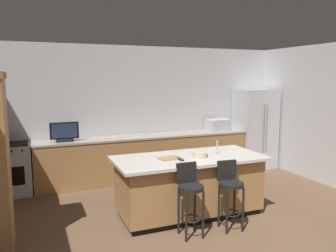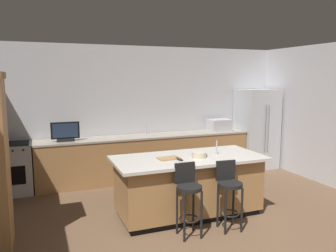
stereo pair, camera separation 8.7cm
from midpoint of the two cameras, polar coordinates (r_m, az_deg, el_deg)
The scene contains 16 objects.
wall_back at distance 7.32m, azimuth -3.74°, elevation 2.47°, with size 6.73×0.12×2.77m, color #BCBCC1.
wall_right at distance 7.21m, azimuth 26.87°, elevation 1.52°, with size 0.12×4.73×2.77m, color #BCBCC1.
counter_back at distance 7.10m, azimuth -3.14°, elevation -5.27°, with size 4.47×0.62×0.92m.
kitchen_island at distance 5.29m, azimuth 3.95°, elevation -9.96°, with size 2.30×1.06×0.92m.
refrigerator at distance 8.18m, azimuth 15.04°, elevation -0.44°, with size 0.87×0.74×1.85m.
range_oven at distance 6.79m, azimuth -24.85°, elevation -6.61°, with size 0.76×0.63×0.94m.
microwave at distance 7.68m, azimuth 9.00°, elevation 0.16°, with size 0.48×0.36×0.26m, color #B7BABF.
tv_monitor at distance 6.61m, azimuth -16.65°, elevation -1.05°, with size 0.52×0.16×0.37m.
sink_faucet_back at distance 7.08m, azimuth -3.37°, elevation -0.52°, with size 0.02×0.02×0.24m, color #B2B2B7.
sink_faucet_island at distance 5.36m, azimuth 8.69°, elevation -3.61°, with size 0.02×0.02×0.22m, color #B2B2B7.
bar_stool_left at distance 4.58m, azimuth 3.99°, elevation -11.29°, with size 0.34×0.34×0.98m.
bar_stool_right at distance 4.85m, azimuth 10.79°, elevation -10.51°, with size 0.34×0.35×0.96m.
fruit_bowl at distance 5.12m, azimuth 5.77°, elevation -4.89°, with size 0.22×0.22×0.09m, color beige.
cell_phone at distance 5.30m, azimuth 6.69°, elevation -4.89°, with size 0.07×0.15×0.01m, color black.
tv_remote at distance 4.96m, azimuth 2.38°, elevation -5.66°, with size 0.04×0.17×0.02m, color black.
cutting_board at distance 5.03m, azimuth 0.65°, elevation -5.48°, with size 0.33×0.22×0.02m, color #A87F51.
Camera 2 is at (-2.14, -2.63, 2.12)m, focal length 35.99 mm.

